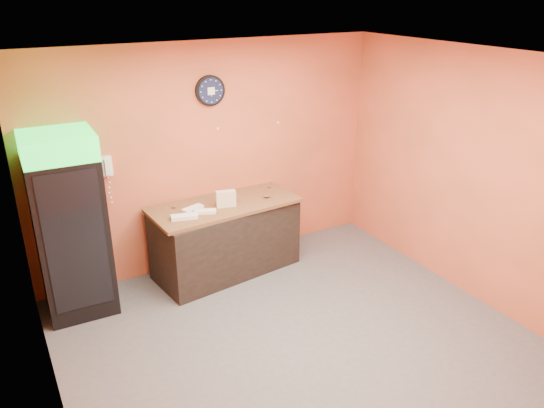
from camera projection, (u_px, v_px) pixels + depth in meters
floor at (293, 337)px, 5.49m from camera, size 4.50×4.50×0.00m
back_wall at (211, 157)px, 6.57m from camera, size 4.50×0.02×2.80m
left_wall at (38, 271)px, 3.94m from camera, size 0.02×4.00×2.80m
right_wall at (466, 174)px, 5.97m from camera, size 0.02×4.00×2.80m
ceiling at (298, 59)px, 4.42m from camera, size 4.50×4.00×0.02m
beverage_cooler at (71, 229)px, 5.60m from camera, size 0.72×0.74×2.02m
prep_counter at (226, 239)px, 6.62m from camera, size 1.85×1.01×0.88m
wall_clock at (210, 91)px, 6.24m from camera, size 0.36×0.06×0.36m
wall_phone at (106, 166)px, 5.91m from camera, size 0.12×0.11×0.23m
butcher_paper at (225, 205)px, 6.44m from camera, size 1.86×0.92×0.04m
sub_roll_stack at (226, 199)px, 6.31m from camera, size 0.25×0.13×0.20m
wrapped_sandwich_left at (184, 217)px, 6.01m from camera, size 0.32×0.19×0.04m
wrapped_sandwich_mid at (205, 211)px, 6.16m from camera, size 0.27×0.19×0.04m
wrapped_sandwich_right at (193, 209)px, 6.23m from camera, size 0.28×0.18×0.04m
kitchen_tool at (229, 198)px, 6.51m from camera, size 0.06×0.06×0.06m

